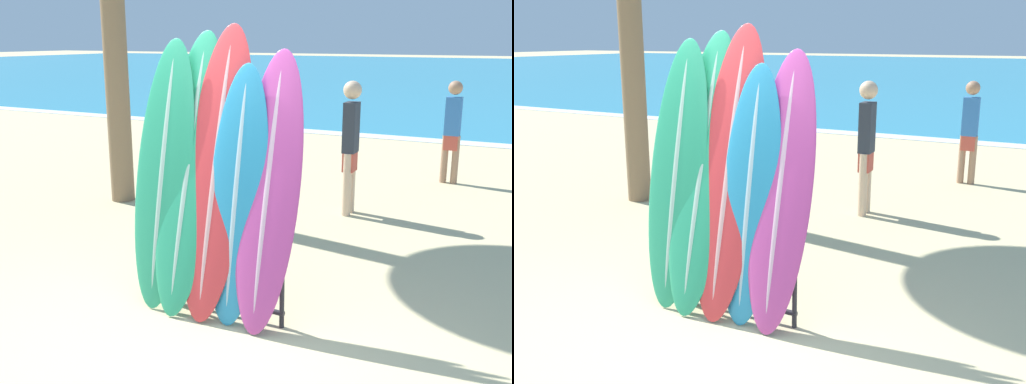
{
  "view_description": "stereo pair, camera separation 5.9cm",
  "coord_description": "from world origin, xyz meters",
  "views": [
    {
      "loc": [
        2.3,
        -3.31,
        2.27
      ],
      "look_at": [
        -0.2,
        1.5,
        0.87
      ],
      "focal_mm": 42.0,
      "sensor_mm": 36.0,
      "label": 1
    },
    {
      "loc": [
        2.35,
        -3.28,
        2.27
      ],
      "look_at": [
        -0.2,
        1.5,
        0.87
      ],
      "focal_mm": 42.0,
      "sensor_mm": 36.0,
      "label": 2
    }
  ],
  "objects": [
    {
      "name": "surfboard_slot_4",
      "position": [
        0.31,
        0.73,
        1.1
      ],
      "size": [
        0.53,
        0.61,
        2.2
      ],
      "color": "#B23D8E",
      "rests_on": "ground_plane"
    },
    {
      "name": "person_mid_beach",
      "position": [
        0.72,
        6.43,
        0.89
      ],
      "size": [
        0.27,
        0.22,
        1.62
      ],
      "rotation": [
        0.0,
        0.0,
        3.13
      ],
      "color": "#A87A5B",
      "rests_on": "ground_plane"
    },
    {
      "name": "surfboard_slot_1",
      "position": [
        -0.45,
        0.76,
        1.17
      ],
      "size": [
        0.57,
        0.76,
        2.34
      ],
      "color": "#289E70",
      "rests_on": "ground_plane"
    },
    {
      "name": "surfboard_rack",
      "position": [
        -0.2,
        0.7,
        0.46
      ],
      "size": [
        1.34,
        0.04,
        0.85
      ],
      "color": "#28282D",
      "rests_on": "ground_plane"
    },
    {
      "name": "surfboard_slot_0",
      "position": [
        -0.69,
        0.73,
        1.14
      ],
      "size": [
        0.56,
        0.58,
        2.28
      ],
      "color": "#289E70",
      "rests_on": "ground_plane"
    },
    {
      "name": "surfboard_slot_2",
      "position": [
        -0.18,
        0.76,
        1.2
      ],
      "size": [
        0.58,
        0.71,
        2.39
      ],
      "color": "red",
      "rests_on": "ground_plane"
    },
    {
      "name": "person_near_water",
      "position": [
        -0.14,
        4.03,
        0.95
      ],
      "size": [
        0.23,
        0.29,
        1.74
      ],
      "rotation": [
        0.0,
        0.0,
        4.76
      ],
      "color": "beige",
      "rests_on": "ground_plane"
    },
    {
      "name": "ground_plane",
      "position": [
        0.0,
        0.0,
        0.0
      ],
      "size": [
        160.0,
        160.0,
        0.0
      ],
      "primitive_type": "plane",
      "color": "beige"
    },
    {
      "name": "surfboard_slot_3",
      "position": [
        0.04,
        0.71,
        1.04
      ],
      "size": [
        0.52,
        0.48,
        2.09
      ],
      "color": "teal",
      "rests_on": "ground_plane"
    }
  ]
}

